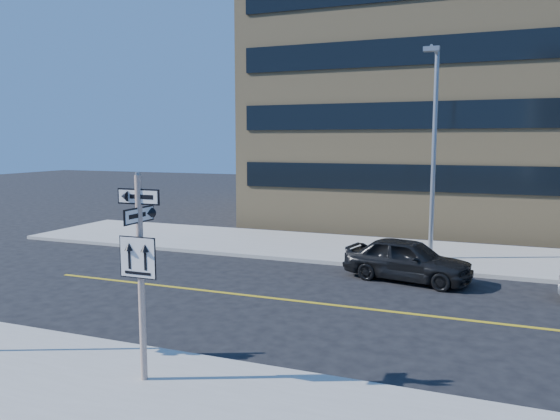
% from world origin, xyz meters
% --- Properties ---
extents(ground, '(120.00, 120.00, 0.00)m').
position_xyz_m(ground, '(0.00, 0.00, 0.00)').
color(ground, black).
rests_on(ground, ground).
extents(sign_pole, '(0.92, 0.92, 4.06)m').
position_xyz_m(sign_pole, '(0.00, -2.51, 2.44)').
color(sign_pole, white).
rests_on(sign_pole, near_sidewalk).
extents(parked_car_a, '(2.61, 4.61, 1.48)m').
position_xyz_m(parked_car_a, '(3.58, 7.69, 0.74)').
color(parked_car_a, black).
rests_on(parked_car_a, ground).
extents(streetlight_a, '(0.55, 2.25, 8.00)m').
position_xyz_m(streetlight_a, '(4.00, 10.76, 4.76)').
color(streetlight_a, gray).
rests_on(streetlight_a, far_sidewalk).
extents(building_brick, '(18.00, 18.00, 18.00)m').
position_xyz_m(building_brick, '(2.00, 25.00, 9.00)').
color(building_brick, tan).
rests_on(building_brick, ground).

